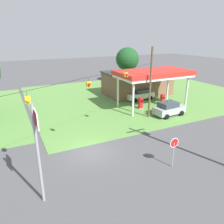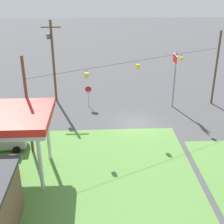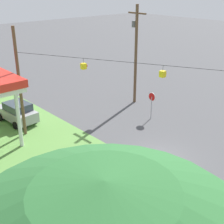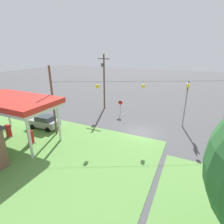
{
  "view_description": "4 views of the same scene",
  "coord_description": "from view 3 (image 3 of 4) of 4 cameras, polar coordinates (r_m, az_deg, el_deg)",
  "views": [
    {
      "loc": [
        -5.84,
        -16.18,
        9.88
      ],
      "look_at": [
        3.33,
        2.53,
        2.46
      ],
      "focal_mm": 35.0,
      "sensor_mm": 36.0,
      "label": 1
    },
    {
      "loc": [
        4.02,
        28.8,
        14.49
      ],
      "look_at": [
        2.66,
        3.18,
        2.84
      ],
      "focal_mm": 50.0,
      "sensor_mm": 36.0,
      "label": 2
    },
    {
      "loc": [
        -11.89,
        14.93,
        11.45
      ],
      "look_at": [
        4.54,
        0.17,
        2.21
      ],
      "focal_mm": 50.0,
      "sensor_mm": 36.0,
      "label": 3
    },
    {
      "loc": [
        -5.45,
        20.31,
        10.25
      ],
      "look_at": [
        3.64,
        1.06,
        2.62
      ],
      "focal_mm": 28.0,
      "sensor_mm": 36.0,
      "label": 4
    }
  ],
  "objects": [
    {
      "name": "ground_plane",
      "position": [
        22.26,
        8.24,
        -8.52
      ],
      "size": [
        160.0,
        160.0,
        0.0
      ],
      "primitive_type": "plane",
      "color": "#4C4C4F"
    },
    {
      "name": "car_at_pumps_front",
      "position": [
        28.46,
        -16.95,
        0.0
      ],
      "size": [
        4.25,
        2.34,
        1.82
      ],
      "rotation": [
        0.0,
        0.0,
        0.07
      ],
      "color": "#9E9EA3",
      "rests_on": "ground"
    },
    {
      "name": "stop_sign_roadside",
      "position": [
        27.78,
        7.28,
        2.22
      ],
      "size": [
        0.8,
        0.08,
        2.5
      ],
      "rotation": [
        0.0,
        0.0,
        3.14
      ],
      "color": "#99999E",
      "rests_on": "ground"
    },
    {
      "name": "utility_pole_main",
      "position": [
        30.82,
        4.35,
        11.25
      ],
      "size": [
        2.2,
        0.44,
        9.58
      ],
      "color": "brown",
      "rests_on": "ground"
    },
    {
      "name": "signal_span_gantry",
      "position": [
        20.28,
        8.98,
        2.72
      ],
      "size": [
        19.63,
        10.24,
        8.59
      ],
      "color": "brown",
      "rests_on": "ground"
    }
  ]
}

